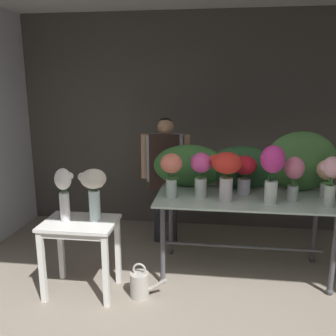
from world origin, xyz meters
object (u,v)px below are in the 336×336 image
Objects in this scene: vase_crimson_stock at (244,171)px; vase_white_roses_tall at (64,191)px; side_table_white at (80,233)px; vase_rosy_tulips at (294,174)px; florist at (165,167)px; display_table_glass at (244,209)px; vase_scarlet_snapdragons at (226,169)px; vase_cream_lisianthus_tall at (94,187)px; vase_peach_ranunculus at (328,175)px; watering_can at (140,284)px; vase_blush_freesia at (331,176)px; vase_magenta_peonies at (272,168)px; vase_fuchsia_carnations at (201,170)px; vase_coral_dahlias at (171,170)px.

vase_white_roses_tall is at bearing -157.85° from vase_crimson_stock.
side_table_white is 0.43m from vase_white_roses_tall.
vase_white_roses_tall is (-2.15, -0.52, -0.10)m from vase_rosy_tulips.
side_table_white is at bearing -117.14° from florist.
vase_scarlet_snapdragons reaches higher than display_table_glass.
vase_white_roses_tall is at bearing -169.92° from vase_cream_lisianthus_tall.
vase_cream_lisianthus_tall reaches higher than display_table_glass.
vase_peach_ranunculus reaches higher than vase_cream_lisianthus_tall.
vase_peach_ranunculus is 1.12× the size of watering_can.
watering_can is (-1.75, -0.38, -1.02)m from vase_blush_freesia.
vase_peach_ranunculus is at bearing 23.45° from vase_magenta_peonies.
vase_fuchsia_carnations is 0.31m from vase_coral_dahlias.
vase_cream_lisianthus_tall reaches higher than side_table_white.
vase_crimson_stock is (-0.24, 0.30, -0.11)m from vase_magenta_peonies.
florist is at bearing 142.95° from vase_magenta_peonies.
vase_rosy_tulips is (1.38, -0.73, 0.14)m from florist.
watering_can is at bearing -144.32° from vase_crimson_stock.
vase_peach_ranunculus is at bearing 77.94° from vase_blush_freesia.
florist reaches higher than vase_rosy_tulips.
vase_rosy_tulips is (-0.30, 0.16, -0.02)m from vase_blush_freesia.
display_table_glass is at bearing 163.93° from vase_blush_freesia.
vase_peach_ranunculus is at bearing 12.98° from vase_scarlet_snapdragons.
vase_peach_ranunculus is at bearing 15.22° from side_table_white.
vase_coral_dahlias is 1.14m from watering_can.
vase_cream_lisianthus_tall is at bearing -165.98° from vase_rosy_tulips.
florist is at bearing 62.86° from side_table_white.
vase_scarlet_snapdragons is (-0.96, 0.05, 0.03)m from vase_blush_freesia.
florist reaches higher than vase_coral_dahlias.
vase_white_roses_tall is at bearing -161.13° from display_table_glass.
display_table_glass is at bearing 20.38° from side_table_white.
vase_white_roses_tall is 1.14m from watering_can.
vase_crimson_stock is at bearing -31.94° from florist.
display_table_glass is 3.68× the size of vase_cream_lisianthus_tall.
side_table_white is 1.63× the size of vase_rosy_tulips.
vase_cream_lisianthus_tall is (-2.18, -0.31, -0.10)m from vase_blush_freesia.
watering_can is (-1.21, -0.40, -1.08)m from vase_magenta_peonies.
vase_white_roses_tall reaches higher than display_table_glass.
vase_scarlet_snapdragons is at bearing 28.56° from watering_can.
vase_fuchsia_carnations is at bearing 172.48° from vase_blush_freesia.
vase_magenta_peonies is at bearing 18.47° from watering_can.
side_table_white is 1.92m from vase_magenta_peonies.
vase_rosy_tulips reaches higher than vase_peach_ranunculus.
vase_coral_dahlias is 1.31× the size of watering_can.
vase_scarlet_snapdragons reaches higher than side_table_white.
display_table_glass is at bearing 138.86° from vase_magenta_peonies.
florist is at bearing 102.02° from vase_coral_dahlias.
display_table_glass is 3.96× the size of vase_fuchsia_carnations.
vase_magenta_peonies is 1.29× the size of vase_rosy_tulips.
vase_fuchsia_carnations is at bearing 25.98° from vase_cream_lisianthus_tall.
vase_blush_freesia is 1.37× the size of watering_can.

